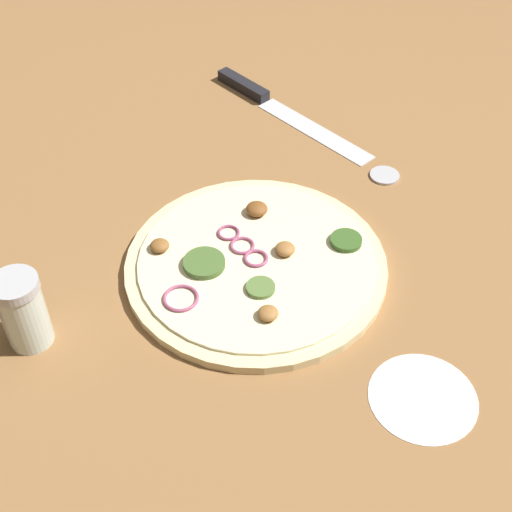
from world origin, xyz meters
name	(u,v)px	position (x,y,z in m)	size (l,w,h in m)	color
ground_plane	(256,268)	(0.00, 0.00, 0.00)	(3.00, 3.00, 0.00)	olive
pizza	(255,264)	(0.00, 0.00, 0.01)	(0.33, 0.33, 0.03)	beige
knife	(265,99)	(-0.24, -0.29, 0.01)	(0.06, 0.33, 0.02)	silver
spice_jar	(23,311)	(0.27, -0.06, 0.05)	(0.05, 0.05, 0.09)	silver
loose_cap	(385,174)	(-0.26, -0.04, 0.00)	(0.04, 0.04, 0.01)	#B2B2B7
flour_patch	(423,398)	(-0.03, 0.26, 0.00)	(0.12, 0.12, 0.00)	white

